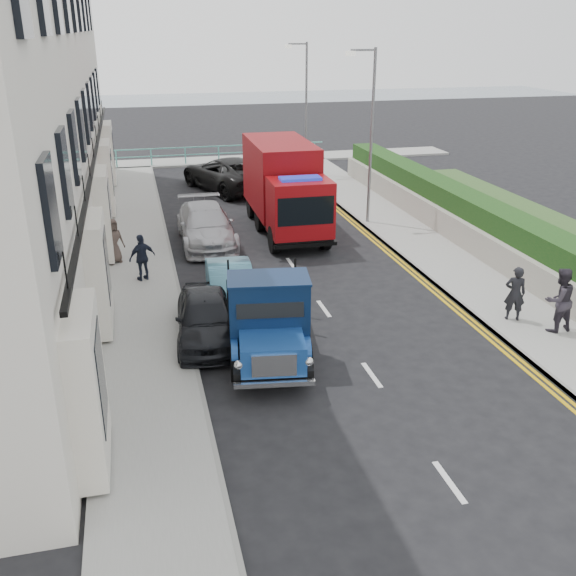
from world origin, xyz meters
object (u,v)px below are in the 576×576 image
object	(u,v)px
pedestrian_east_near	(515,293)
lamp_mid	(369,128)
lamp_far	(304,101)
parked_car_front	(206,317)
bedford_lorry	(268,324)
red_lorry	(284,185)

from	to	relation	value
pedestrian_east_near	lamp_mid	bearing A→B (deg)	-63.45
lamp_far	parked_car_front	xyz separation A→B (m)	(-7.78, -19.16, -3.35)
lamp_mid	lamp_far	bearing A→B (deg)	90.00
bedford_lorry	parked_car_front	distance (m)	2.13
lamp_mid	red_lorry	world-z (taller)	lamp_mid
lamp_mid	lamp_far	distance (m)	10.00
bedford_lorry	lamp_far	bearing A→B (deg)	81.08
lamp_far	bedford_lorry	size ratio (longest dim) A/B	1.40
lamp_mid	pedestrian_east_near	distance (m)	10.65
lamp_mid	parked_car_front	size ratio (longest dim) A/B	1.83
lamp_mid	parked_car_front	world-z (taller)	lamp_mid
lamp_far	pedestrian_east_near	xyz separation A→B (m)	(0.66, -20.17, -3.10)
bedford_lorry	parked_car_front	xyz separation A→B (m)	(-1.35, 1.61, -0.40)
red_lorry	parked_car_front	distance (m)	10.15
lamp_mid	pedestrian_east_near	world-z (taller)	lamp_mid
parked_car_front	pedestrian_east_near	size ratio (longest dim) A/B	2.45
lamp_mid	lamp_far	world-z (taller)	same
lamp_far	red_lorry	world-z (taller)	lamp_far
lamp_far	bedford_lorry	xyz separation A→B (m)	(-6.43, -20.77, -2.95)
parked_car_front	red_lorry	bearing A→B (deg)	69.83
lamp_far	parked_car_front	size ratio (longest dim) A/B	1.83
lamp_far	pedestrian_east_near	distance (m)	20.42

